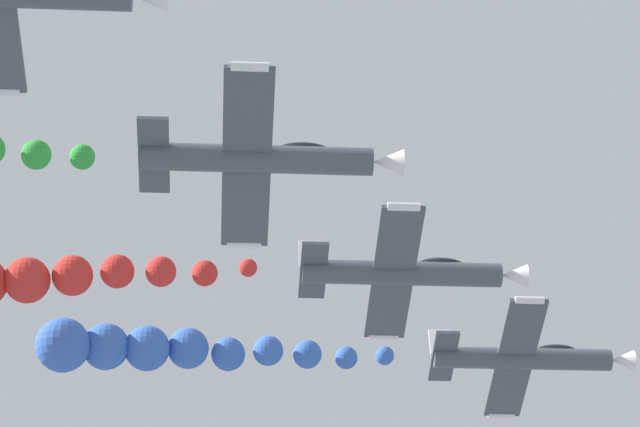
# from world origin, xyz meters

# --- Properties ---
(airplane_lead) EXTENTS (8.98, 10.35, 3.97)m
(airplane_lead) POSITION_xyz_m (-13.14, 11.26, 122.47)
(airplane_lead) COLOR #474C56
(smoke_trail_lead) EXTENTS (4.86, 17.51, 2.78)m
(smoke_trail_lead) POSITION_xyz_m (-11.28, -7.52, 122.08)
(smoke_trail_lead) COLOR blue
(airplane_left_inner) EXTENTS (9.13, 10.35, 3.55)m
(airplane_left_inner) POSITION_xyz_m (-4.56, 4.17, 123.83)
(airplane_left_inner) COLOR #474C56
(airplane_right_inner) EXTENTS (8.87, 10.35, 4.23)m
(airplane_right_inner) POSITION_xyz_m (5.28, -2.60, 124.89)
(airplane_right_inner) COLOR #474C56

